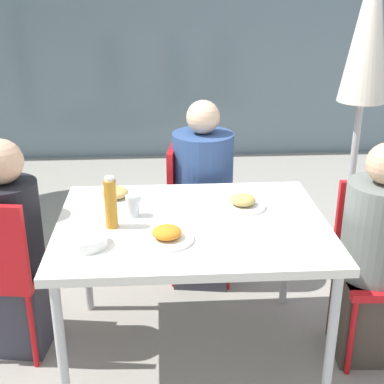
% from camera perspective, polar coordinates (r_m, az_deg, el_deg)
% --- Properties ---
extents(ground_plane, '(24.00, 24.00, 0.00)m').
position_cam_1_polar(ground_plane, '(2.93, -0.00, -16.62)').
color(ground_plane, gray).
extents(building_facade, '(10.00, 0.20, 3.00)m').
position_cam_1_polar(building_facade, '(5.73, -2.30, 18.68)').
color(building_facade, slate).
rests_on(building_facade, ground).
extents(dining_table, '(1.27, 0.98, 0.76)m').
position_cam_1_polar(dining_table, '(2.56, -0.00, -4.32)').
color(dining_table, silver).
rests_on(dining_table, ground).
extents(person_left, '(0.31, 0.31, 1.14)m').
position_cam_1_polar(person_left, '(2.83, -18.53, -6.25)').
color(person_left, '#383842').
rests_on(person_left, ground).
extents(chair_right, '(0.42, 0.42, 0.89)m').
position_cam_1_polar(chair_right, '(2.87, 19.22, -6.39)').
color(chair_right, red).
rests_on(chair_right, ground).
extents(person_right, '(0.33, 0.33, 1.14)m').
position_cam_1_polar(person_right, '(2.78, 18.78, -7.03)').
color(person_right, '#473D33').
rests_on(person_right, ground).
extents(chair_far, '(0.46, 0.46, 0.89)m').
position_cam_1_polar(chair_far, '(3.36, -0.19, -0.87)').
color(chair_far, red).
rests_on(chair_far, ground).
extents(person_far, '(0.38, 0.38, 1.17)m').
position_cam_1_polar(person_far, '(3.30, 1.12, -0.92)').
color(person_far, '#383842').
rests_on(person_far, ground).
extents(closed_umbrella, '(0.36, 0.36, 2.03)m').
position_cam_1_polar(closed_umbrella, '(3.33, 18.13, 14.18)').
color(closed_umbrella, '#333333').
rests_on(closed_umbrella, ground).
extents(plate_0, '(0.24, 0.24, 0.07)m').
position_cam_1_polar(plate_0, '(2.79, -8.15, -0.37)').
color(plate_0, white).
rests_on(plate_0, dining_table).
extents(plate_1, '(0.24, 0.24, 0.07)m').
position_cam_1_polar(plate_1, '(2.35, -2.69, -4.65)').
color(plate_1, white).
rests_on(plate_1, dining_table).
extents(plate_2, '(0.23, 0.23, 0.07)m').
position_cam_1_polar(plate_2, '(2.69, 5.44, -1.14)').
color(plate_2, white).
rests_on(plate_2, dining_table).
extents(bottle, '(0.06, 0.06, 0.25)m').
position_cam_1_polar(bottle, '(2.46, -8.66, -1.19)').
color(bottle, '#B7751E').
rests_on(bottle, dining_table).
extents(drinking_cup, '(0.07, 0.07, 0.11)m').
position_cam_1_polar(drinking_cup, '(2.58, -6.35, -1.47)').
color(drinking_cup, silver).
rests_on(drinking_cup, dining_table).
extents(salad_bowl, '(0.18, 0.18, 0.05)m').
position_cam_1_polar(salad_bowl, '(2.34, -11.24, -5.10)').
color(salad_bowl, white).
rests_on(salad_bowl, dining_table).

